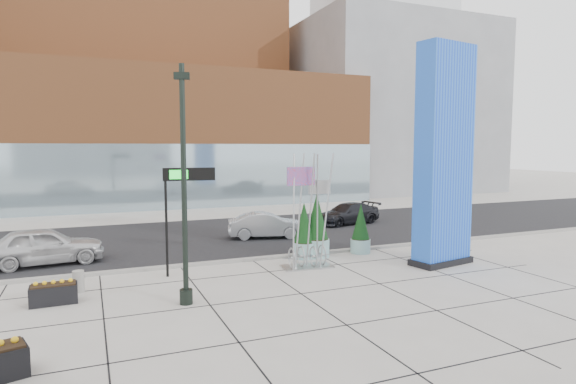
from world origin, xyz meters
name	(u,v)px	position (x,y,z in m)	size (l,w,h in m)	color
ground	(262,289)	(0.00, 0.00, 0.00)	(160.00, 160.00, 0.00)	#9E9991
street_asphalt	(199,237)	(0.00, 10.00, 0.01)	(80.00, 12.00, 0.02)	black
curb_edge	(229,261)	(0.00, 4.00, 0.06)	(80.00, 0.30, 0.12)	gray
tower_podium	(167,138)	(1.00, 27.00, 5.50)	(34.00, 10.00, 11.00)	#9F592E
tower_glass_front	(177,177)	(1.00, 22.20, 2.50)	(34.00, 0.60, 5.00)	#8CA5B2
building_grey_parking	(383,110)	(26.00, 32.00, 9.00)	(20.00, 18.00, 18.00)	slate
blue_pylon	(444,160)	(7.93, 0.48, 4.26)	(2.82, 1.65, 8.81)	blue
lamp_post	(184,208)	(-2.64, -0.58, 2.94)	(0.49, 0.39, 7.18)	black
public_art_sculpture	(308,238)	(2.67, 2.08, 1.19)	(2.05, 1.12, 4.53)	#A6A9AB
concrete_bollard	(78,281)	(-5.68, 2.00, 0.35)	(0.36, 0.36, 0.71)	gray
overhead_street_sign	(184,183)	(-2.00, 2.80, 3.43)	(1.89, 0.38, 4.00)	black
round_planter_east	(361,230)	(5.97, 3.54, 1.05)	(0.89, 0.89, 2.23)	#89B9B8
round_planter_mid	(304,232)	(3.20, 3.60, 1.14)	(0.97, 0.97, 2.42)	#89B9B8
round_planter_west	(317,227)	(3.80, 3.60, 1.32)	(1.11, 1.11, 2.79)	#89B9B8
box_planter_north	(54,293)	(-6.36, 1.00, 0.34)	(1.36, 0.71, 0.74)	black
car_white_west	(44,246)	(-7.01, 6.50, 0.77)	(1.82, 4.52, 1.54)	silver
car_silver_mid	(267,226)	(3.28, 8.50, 0.66)	(1.40, 4.01, 1.32)	#A9ABB1
car_dark_east	(347,214)	(9.49, 10.91, 0.64)	(1.79, 4.41, 1.28)	black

